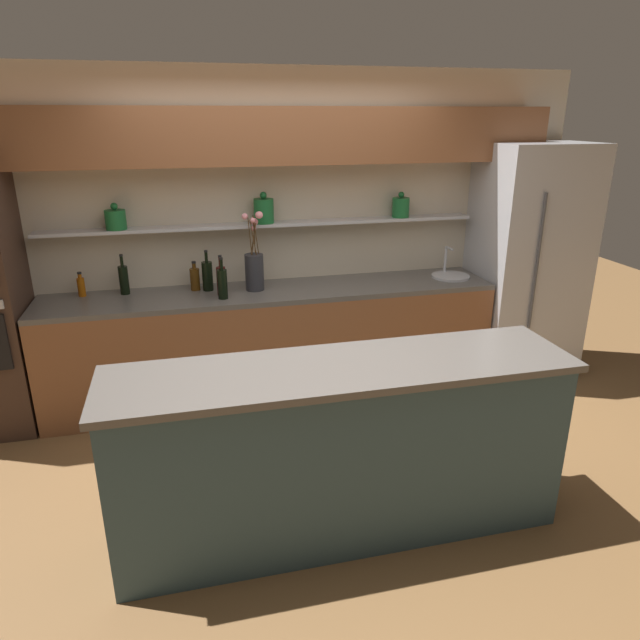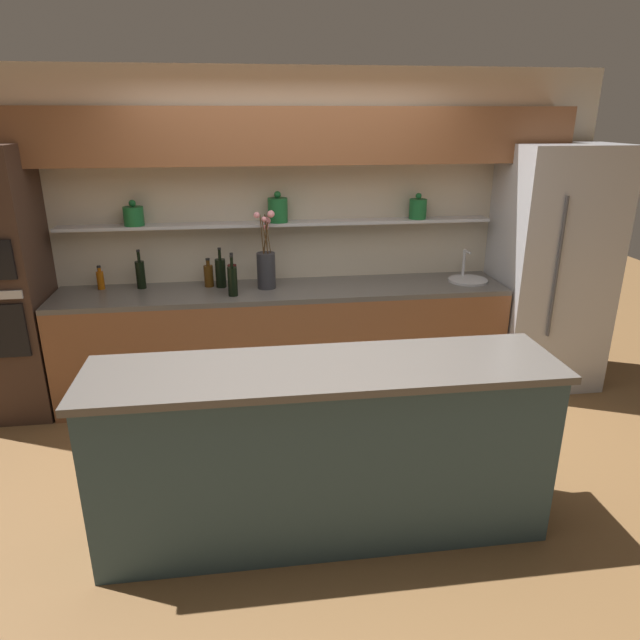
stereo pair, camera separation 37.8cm
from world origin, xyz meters
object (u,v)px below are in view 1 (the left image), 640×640
object	(u,v)px
bottle_sauce_1	(81,286)
bottle_wine_2	(207,276)
bottle_wine_0	(124,279)
bottle_spirit_4	(195,279)
refrigerator	(527,263)
flower_vase	(254,266)
bottle_wine_3	(222,283)
sink_fixture	(450,275)
bottle_wine_5	(221,280)

from	to	relation	value
bottle_sauce_1	bottle_wine_2	distance (m)	0.96
bottle_wine_0	bottle_spirit_4	xyz separation A→B (m)	(0.54, -0.03, -0.02)
bottle_sauce_1	refrigerator	bearing A→B (deg)	-3.48
bottle_wine_0	bottle_wine_2	xyz separation A→B (m)	(0.64, -0.05, 0.00)
flower_vase	bottle_sauce_1	bearing A→B (deg)	173.66
bottle_wine_3	bottle_spirit_4	size ratio (longest dim) A/B	1.36
flower_vase	bottle_spirit_4	distance (m)	0.49
bottle_wine_2	bottle_wine_3	world-z (taller)	bottle_wine_2
flower_vase	bottle_wine_0	bearing A→B (deg)	172.62
bottle_sauce_1	bottle_spirit_4	size ratio (longest dim) A/B	0.82
bottle_wine_2	bottle_wine_3	size ratio (longest dim) A/B	1.02
bottle_wine_0	bottle_sauce_1	world-z (taller)	bottle_wine_0
bottle_sauce_1	bottle_spirit_4	xyz separation A→B (m)	(0.86, -0.04, 0.01)
bottle_spirit_4	bottle_wine_2	bearing A→B (deg)	-16.31
sink_fixture	bottle_wine_5	xyz separation A→B (m)	(-1.95, -0.05, 0.10)
bottle_wine_2	bottle_spirit_4	world-z (taller)	bottle_wine_2
bottle_wine_0	bottle_sauce_1	distance (m)	0.32
flower_vase	bottle_wine_5	bearing A→B (deg)	-164.33
sink_fixture	bottle_wine_2	distance (m)	2.05
refrigerator	sink_fixture	xyz separation A→B (m)	(-0.70, 0.05, -0.07)
bottle_wine_0	bottle_wine_5	world-z (taller)	same
flower_vase	bottle_wine_0	world-z (taller)	flower_vase
bottle_sauce_1	bottle_wine_0	bearing A→B (deg)	-3.04
bottle_sauce_1	bottle_wine_5	size ratio (longest dim) A/B	0.61
bottle_spirit_4	bottle_wine_5	distance (m)	0.27
refrigerator	sink_fixture	world-z (taller)	refrigerator
sink_fixture	bottle_wine_5	bearing A→B (deg)	-178.66
refrigerator	flower_vase	distance (m)	2.39
sink_fixture	bottle_wine_2	bearing A→B (deg)	177.03
refrigerator	bottle_sauce_1	bearing A→B (deg)	176.52
refrigerator	bottle_wine_5	distance (m)	2.65
sink_fixture	bottle_wine_0	bearing A→B (deg)	176.59
refrigerator	bottle_wine_3	bearing A→B (deg)	-177.96
flower_vase	sink_fixture	xyz separation A→B (m)	(1.68, -0.03, -0.17)
bottle_wine_5	bottle_wine_3	bearing A→B (deg)	-89.30
bottle_wine_5	refrigerator	bearing A→B (deg)	-0.06
sink_fixture	flower_vase	bearing A→B (deg)	178.97
bottle_wine_0	bottle_sauce_1	bearing A→B (deg)	176.96
sink_fixture	bottle_wine_0	xyz separation A→B (m)	(-2.68, 0.16, 0.10)
flower_vase	sink_fixture	size ratio (longest dim) A/B	1.95
bottle_sauce_1	bottle_wine_5	bearing A→B (deg)	-11.97
sink_fixture	bottle_wine_3	distance (m)	1.96
flower_vase	bottle_wine_0	distance (m)	1.01
bottle_wine_2	bottle_wine_5	size ratio (longest dim) A/B	1.03
bottle_wine_0	bottle_sauce_1	size ratio (longest dim) A/B	1.64
bottle_wine_3	bottle_wine_5	xyz separation A→B (m)	(-0.00, 0.10, -0.00)
bottle_sauce_1	sink_fixture	bearing A→B (deg)	-3.37
flower_vase	bottle_wine_3	distance (m)	0.33
refrigerator	bottle_wine_0	world-z (taller)	refrigerator
bottle_wine_0	bottle_wine_3	size ratio (longest dim) A/B	0.99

